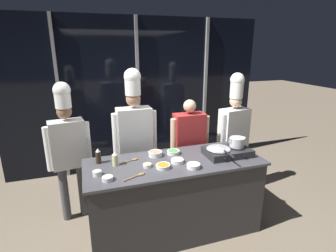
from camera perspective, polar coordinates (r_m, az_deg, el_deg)
name	(u,v)px	position (r m, az deg, el deg)	size (l,w,h in m)	color
ground_plane	(174,229)	(3.54, 1.35, -21.50)	(24.00, 24.00, 0.00)	#7F705B
window_wall_back	(138,96)	(4.78, -6.58, 6.59)	(4.63, 0.09, 2.70)	black
demo_counter	(174,196)	(3.27, 1.41, -15.06)	(2.05, 0.79, 0.93)	#2D2D30
portable_stove	(227,152)	(3.27, 12.80, -5.45)	(0.54, 0.37, 0.10)	#28282B
frying_pan	(219,148)	(3.18, 10.98, -4.62)	(0.29, 0.49, 0.04)	#ADAFB5
stock_pot	(237,142)	(3.29, 14.79, -3.33)	(0.21, 0.19, 0.12)	#B7BABF
squeeze_bottle_oil	(115,159)	(2.97, -11.44, -7.03)	(0.06, 0.06, 0.16)	beige
squeeze_bottle_soy	(98,156)	(3.06, -14.93, -6.36)	(0.06, 0.06, 0.18)	#332319
prep_bowl_ginger	(147,165)	(2.90, -4.53, -8.49)	(0.10, 0.10, 0.04)	white
prep_bowl_noodles	(97,173)	(2.81, -15.18, -9.83)	(0.09, 0.09, 0.05)	white
prep_bowl_scallions	(173,152)	(3.23, 1.18, -5.67)	(0.16, 0.16, 0.05)	white
prep_bowl_bean_sprouts	(177,161)	(3.00, 2.04, -7.52)	(0.15, 0.15, 0.04)	white
prep_bowl_rice	(193,166)	(2.88, 5.55, -8.56)	(0.15, 0.15, 0.05)	white
prep_bowl_mushrooms	(155,153)	(3.17, -2.78, -5.97)	(0.17, 0.17, 0.06)	white
prep_bowl_carrots	(163,166)	(2.88, -1.06, -8.66)	(0.16, 0.16, 0.04)	white
prep_bowl_onion	(107,178)	(2.69, -13.04, -11.00)	(0.11, 0.11, 0.04)	white
serving_spoon_slotted	(139,175)	(2.74, -6.41, -10.56)	(0.25, 0.14, 0.02)	olive
serving_spoon_solid	(133,160)	(3.09, -7.67, -7.31)	(0.23, 0.11, 0.02)	olive
chef_head	(68,144)	(3.48, -20.94, -3.62)	(0.53, 0.28, 1.81)	#4C4C51
chef_sous	(135,132)	(3.51, -7.30, -1.22)	(0.59, 0.24, 1.94)	#2D3856
person_guest	(189,142)	(3.69, 4.57, -3.51)	(0.57, 0.22, 1.52)	#232326
chef_line	(234,128)	(3.99, 14.13, -0.46)	(0.56, 0.30, 1.85)	#2D3856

